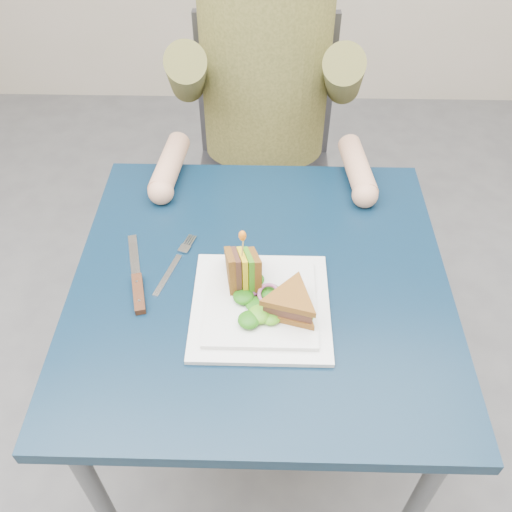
{
  "coord_description": "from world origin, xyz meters",
  "views": [
    {
      "loc": [
        0.01,
        -0.72,
        1.54
      ],
      "look_at": [
        -0.01,
        -0.03,
        0.82
      ],
      "focal_mm": 38.0,
      "sensor_mm": 36.0,
      "label": 1
    }
  ],
  "objects_px": {
    "diner": "(265,51)",
    "fork": "(174,265)",
    "chair": "(264,149)",
    "knife": "(138,286)",
    "sandwich_flat": "(291,304)",
    "table": "(260,303)",
    "sandwich_upright": "(243,271)",
    "plate": "(261,305)"
  },
  "relations": [
    {
      "from": "plate",
      "to": "fork",
      "type": "relative_size",
      "value": 1.49
    },
    {
      "from": "chair",
      "to": "diner",
      "type": "distance_m",
      "value": 0.39
    },
    {
      "from": "table",
      "to": "sandwich_flat",
      "type": "relative_size",
      "value": 5.17
    },
    {
      "from": "sandwich_flat",
      "to": "fork",
      "type": "xyz_separation_m",
      "value": [
        -0.23,
        0.13,
        -0.04
      ]
    },
    {
      "from": "diner",
      "to": "plate",
      "type": "distance_m",
      "value": 0.71
    },
    {
      "from": "sandwich_upright",
      "to": "fork",
      "type": "xyz_separation_m",
      "value": [
        -0.15,
        0.06,
        -0.05
      ]
    },
    {
      "from": "diner",
      "to": "fork",
      "type": "xyz_separation_m",
      "value": [
        -0.18,
        -0.58,
        -0.18
      ]
    },
    {
      "from": "sandwich_upright",
      "to": "knife",
      "type": "bearing_deg",
      "value": -179.51
    },
    {
      "from": "fork",
      "to": "knife",
      "type": "height_order",
      "value": "knife"
    },
    {
      "from": "chair",
      "to": "knife",
      "type": "bearing_deg",
      "value": -107.67
    },
    {
      "from": "chair",
      "to": "sandwich_upright",
      "type": "relative_size",
      "value": 6.95
    },
    {
      "from": "plate",
      "to": "sandwich_flat",
      "type": "distance_m",
      "value": 0.07
    },
    {
      "from": "table",
      "to": "sandwich_flat",
      "type": "distance_m",
      "value": 0.17
    },
    {
      "from": "sandwich_upright",
      "to": "plate",
      "type": "bearing_deg",
      "value": -53.0
    },
    {
      "from": "plate",
      "to": "fork",
      "type": "bearing_deg",
      "value": 149.89
    },
    {
      "from": "knife",
      "to": "sandwich_flat",
      "type": "bearing_deg",
      "value": -12.94
    },
    {
      "from": "diner",
      "to": "plate",
      "type": "bearing_deg",
      "value": -89.88
    },
    {
      "from": "chair",
      "to": "sandwich_upright",
      "type": "distance_m",
      "value": 0.79
    },
    {
      "from": "sandwich_flat",
      "to": "fork",
      "type": "distance_m",
      "value": 0.27
    },
    {
      "from": "table",
      "to": "sandwich_upright",
      "type": "bearing_deg",
      "value": -135.59
    },
    {
      "from": "fork",
      "to": "knife",
      "type": "xyz_separation_m",
      "value": [
        -0.06,
        -0.06,
        0.0
      ]
    },
    {
      "from": "diner",
      "to": "sandwich_upright",
      "type": "height_order",
      "value": "diner"
    },
    {
      "from": "knife",
      "to": "table",
      "type": "bearing_deg",
      "value": 7.95
    },
    {
      "from": "table",
      "to": "plate",
      "type": "height_order",
      "value": "plate"
    },
    {
      "from": "table",
      "to": "knife",
      "type": "distance_m",
      "value": 0.26
    },
    {
      "from": "chair",
      "to": "sandwich_flat",
      "type": "height_order",
      "value": "chair"
    },
    {
      "from": "table",
      "to": "knife",
      "type": "xyz_separation_m",
      "value": [
        -0.24,
        -0.03,
        0.09
      ]
    },
    {
      "from": "chair",
      "to": "fork",
      "type": "height_order",
      "value": "chair"
    },
    {
      "from": "diner",
      "to": "sandwich_upright",
      "type": "relative_size",
      "value": 5.57
    },
    {
      "from": "knife",
      "to": "chair",
      "type": "bearing_deg",
      "value": 72.33
    },
    {
      "from": "chair",
      "to": "fork",
      "type": "relative_size",
      "value": 5.33
    },
    {
      "from": "chair",
      "to": "fork",
      "type": "distance_m",
      "value": 0.74
    },
    {
      "from": "plate",
      "to": "sandwich_upright",
      "type": "bearing_deg",
      "value": 127.0
    },
    {
      "from": "sandwich_flat",
      "to": "sandwich_upright",
      "type": "xyz_separation_m",
      "value": [
        -0.09,
        0.07,
        0.01
      ]
    },
    {
      "from": "sandwich_flat",
      "to": "sandwich_upright",
      "type": "bearing_deg",
      "value": 141.79
    },
    {
      "from": "sandwich_flat",
      "to": "table",
      "type": "bearing_deg",
      "value": 119.0
    },
    {
      "from": "diner",
      "to": "plate",
      "type": "xyz_separation_m",
      "value": [
        0.0,
        -0.69,
        -0.18
      ]
    },
    {
      "from": "sandwich_flat",
      "to": "fork",
      "type": "bearing_deg",
      "value": 151.17
    },
    {
      "from": "table",
      "to": "chair",
      "type": "bearing_deg",
      "value": 90.0
    },
    {
      "from": "sandwich_upright",
      "to": "table",
      "type": "bearing_deg",
      "value": 44.41
    },
    {
      "from": "sandwich_upright",
      "to": "fork",
      "type": "bearing_deg",
      "value": 157.93
    },
    {
      "from": "plate",
      "to": "chair",
      "type": "bearing_deg",
      "value": 90.1
    }
  ]
}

